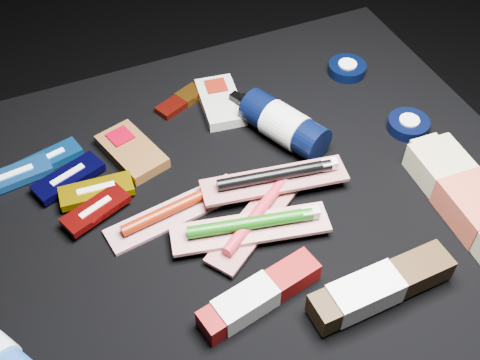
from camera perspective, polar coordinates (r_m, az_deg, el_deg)
name	(u,v)px	position (r m, az deg, el deg)	size (l,w,h in m)	color
ground	(235,317)	(1.31, -0.44, -12.84)	(3.00, 3.00, 0.00)	black
cloth_table	(235,264)	(1.14, -0.50, -7.97)	(0.98, 0.78, 0.40)	black
luna_bar_0	(49,159)	(1.07, -17.63, 1.91)	(0.12, 0.07, 0.01)	#0D4E97
luna_bar_1	(16,176)	(1.06, -20.49, 0.40)	(0.12, 0.06, 0.02)	blue
luna_bar_2	(68,178)	(1.03, -15.96, 0.22)	(0.13, 0.08, 0.02)	black
luna_bar_3	(97,191)	(0.99, -13.45, -1.01)	(0.12, 0.05, 0.02)	#B59100
luna_bar_4	(96,210)	(0.96, -13.50, -2.76)	(0.12, 0.08, 0.01)	maroon
clif_bar_0	(130,150)	(1.05, -10.37, 2.84)	(0.10, 0.14, 0.02)	brown
clif_bar_1	(220,100)	(1.13, -1.93, 7.58)	(0.09, 0.14, 0.02)	#AFAEA7
power_bar	(185,98)	(1.14, -5.20, 7.75)	(0.12, 0.08, 0.01)	#680F09
lotion_bottle	(284,124)	(1.05, 4.18, 5.27)	(0.12, 0.20, 0.07)	black
cream_tin_upper	(347,68)	(1.22, 10.11, 10.37)	(0.07, 0.07, 0.02)	black
cream_tin_lower	(408,125)	(1.12, 15.67, 5.08)	(0.07, 0.07, 0.02)	black
bodywash_bottle	(467,198)	(1.01, 20.73, -1.64)	(0.09, 0.24, 0.05)	tan
toothbrush_pack_0	(176,210)	(0.95, -6.09, -2.82)	(0.23, 0.08, 0.02)	beige
toothbrush_pack_1	(259,214)	(0.93, 1.79, -3.27)	(0.21, 0.17, 0.02)	#A79E9B
toothbrush_pack_2	(253,226)	(0.91, 1.20, -4.36)	(0.25, 0.11, 0.03)	silver
toothbrush_pack_3	(277,178)	(0.96, 3.49, 0.23)	(0.24, 0.09, 0.03)	#A59F99
toothpaste_carton_red	(255,298)	(0.85, 1.43, -11.11)	(0.19, 0.08, 0.04)	maroon
toothpaste_carton_green	(376,289)	(0.86, 12.73, -10.05)	(0.22, 0.06, 0.04)	#32200E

